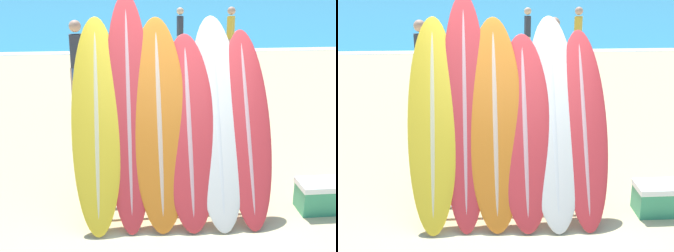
{
  "view_description": "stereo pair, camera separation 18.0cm",
  "coord_description": "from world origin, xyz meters",
  "views": [
    {
      "loc": [
        -0.71,
        -4.15,
        2.63
      ],
      "look_at": [
        -0.19,
        1.26,
        0.79
      ],
      "focal_mm": 50.0,
      "sensor_mm": 36.0,
      "label": 1
    },
    {
      "loc": [
        -0.53,
        -4.16,
        2.63
      ],
      "look_at": [
        -0.19,
        1.26,
        0.79
      ],
      "focal_mm": 50.0,
      "sensor_mm": 36.0,
      "label": 2
    }
  ],
  "objects": [
    {
      "name": "person_near_water",
      "position": [
        -1.6,
        4.88,
        0.93
      ],
      "size": [
        0.29,
        0.23,
        1.71
      ],
      "rotation": [
        0.0,
        0.0,
        3.28
      ],
      "color": "tan",
      "rests_on": "ground_plane"
    },
    {
      "name": "person_mid_beach",
      "position": [
        0.96,
        9.48,
        0.85
      ],
      "size": [
        0.21,
        0.26,
        1.57
      ],
      "rotation": [
        0.0,
        0.0,
        4.83
      ],
      "color": "beige",
      "rests_on": "ground_plane"
    },
    {
      "name": "surfboard_slot_3",
      "position": [
        -0.03,
        0.55,
        0.98
      ],
      "size": [
        0.58,
        1.09,
        1.96
      ],
      "color": "red",
      "rests_on": "ground_plane"
    },
    {
      "name": "person_far_left",
      "position": [
        0.97,
        4.91,
        0.95
      ],
      "size": [
        0.28,
        0.3,
        1.74
      ],
      "rotation": [
        0.0,
        0.0,
        5.38
      ],
      "color": "tan",
      "rests_on": "ground_plane"
    },
    {
      "name": "surfboard_slot_2",
      "position": [
        -0.35,
        0.58,
        1.07
      ],
      "size": [
        0.6,
        1.11,
        2.14
      ],
      "color": "orange",
      "rests_on": "ground_plane"
    },
    {
      "name": "cooler_box",
      "position": [
        1.46,
        0.43,
        0.18
      ],
      "size": [
        0.5,
        0.35,
        0.35
      ],
      "color": "#389366",
      "rests_on": "ground_plane"
    },
    {
      "name": "surfboard_slot_1",
      "position": [
        -0.67,
        0.65,
        1.19
      ],
      "size": [
        0.5,
        1.19,
        2.39
      ],
      "color": "red",
      "rests_on": "ground_plane"
    },
    {
      "name": "ground_plane",
      "position": [
        0.0,
        0.0,
        0.0
      ],
      "size": [
        160.0,
        160.0,
        0.0
      ],
      "primitive_type": "plane",
      "color": "tan"
    },
    {
      "name": "person_far_right",
      "position": [
        2.26,
        8.65,
        0.89
      ],
      "size": [
        0.25,
        0.28,
        1.64
      ],
      "rotation": [
        0.0,
        0.0,
        4.18
      ],
      "color": "tan",
      "rests_on": "ground_plane"
    },
    {
      "name": "surfboard_slot_0",
      "position": [
        -1.01,
        0.58,
        1.07
      ],
      "size": [
        0.53,
        1.13,
        2.15
      ],
      "color": "yellow",
      "rests_on": "ground_plane"
    },
    {
      "name": "surfboard_slot_4",
      "position": [
        0.29,
        0.61,
        1.07
      ],
      "size": [
        0.57,
        1.25,
        2.13
      ],
      "color": "silver",
      "rests_on": "ground_plane"
    },
    {
      "name": "surfboard_rack",
      "position": [
        -0.19,
        0.46,
        0.42
      ],
      "size": [
        1.95,
        0.04,
        0.77
      ],
      "color": "slate",
      "rests_on": "ground_plane"
    },
    {
      "name": "surfboard_slot_5",
      "position": [
        0.62,
        0.57,
        0.99
      ],
      "size": [
        0.51,
        1.15,
        1.99
      ],
      "color": "red",
      "rests_on": "ground_plane"
    }
  ]
}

